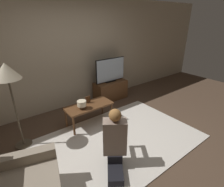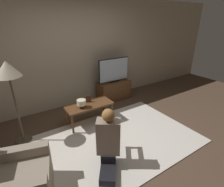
{
  "view_description": "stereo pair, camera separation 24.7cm",
  "coord_description": "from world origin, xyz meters",
  "px_view_note": "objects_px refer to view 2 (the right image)",
  "views": [
    {
      "loc": [
        -1.72,
        -2.04,
        2.11
      ],
      "look_at": [
        0.27,
        0.58,
        0.69
      ],
      "focal_mm": 28.0,
      "sensor_mm": 36.0,
      "label": 1
    },
    {
      "loc": [
        -1.52,
        -2.18,
        2.11
      ],
      "look_at": [
        0.27,
        0.58,
        0.69
      ],
      "focal_mm": 28.0,
      "sensor_mm": 36.0,
      "label": 2
    }
  ],
  "objects_px": {
    "person_kneeling": "(108,140)",
    "table_lamp": "(81,103)",
    "coffee_table": "(89,106)",
    "tv": "(114,70)",
    "floor_lamp": "(8,74)",
    "armchair": "(7,186)"
  },
  "relations": [
    {
      "from": "coffee_table",
      "to": "armchair",
      "type": "height_order",
      "value": "armchair"
    },
    {
      "from": "tv",
      "to": "table_lamp",
      "type": "distance_m",
      "value": 1.56
    },
    {
      "from": "coffee_table",
      "to": "person_kneeling",
      "type": "distance_m",
      "value": 1.29
    },
    {
      "from": "armchair",
      "to": "coffee_table",
      "type": "bearing_deg",
      "value": -39.88
    },
    {
      "from": "coffee_table",
      "to": "person_kneeling",
      "type": "height_order",
      "value": "person_kneeling"
    },
    {
      "from": "floor_lamp",
      "to": "table_lamp",
      "type": "bearing_deg",
      "value": -8.62
    },
    {
      "from": "tv",
      "to": "person_kneeling",
      "type": "distance_m",
      "value": 2.48
    },
    {
      "from": "tv",
      "to": "table_lamp",
      "type": "height_order",
      "value": "tv"
    },
    {
      "from": "coffee_table",
      "to": "person_kneeling",
      "type": "xyz_separation_m",
      "value": [
        -0.3,
        -1.25,
        0.08
      ]
    },
    {
      "from": "person_kneeling",
      "to": "coffee_table",
      "type": "bearing_deg",
      "value": -68.12
    },
    {
      "from": "tv",
      "to": "table_lamp",
      "type": "xyz_separation_m",
      "value": [
        -1.31,
        -0.8,
        -0.28
      ]
    },
    {
      "from": "coffee_table",
      "to": "table_lamp",
      "type": "distance_m",
      "value": 0.25
    },
    {
      "from": "person_kneeling",
      "to": "table_lamp",
      "type": "relative_size",
      "value": 5.43
    },
    {
      "from": "tv",
      "to": "coffee_table",
      "type": "distance_m",
      "value": 1.42
    },
    {
      "from": "armchair",
      "to": "person_kneeling",
      "type": "bearing_deg",
      "value": -80.38
    },
    {
      "from": "table_lamp",
      "to": "floor_lamp",
      "type": "bearing_deg",
      "value": 171.38
    },
    {
      "from": "tv",
      "to": "armchair",
      "type": "distance_m",
      "value": 3.36
    },
    {
      "from": "floor_lamp",
      "to": "armchair",
      "type": "xyz_separation_m",
      "value": [
        -0.31,
        -1.24,
        -1.0
      ]
    },
    {
      "from": "table_lamp",
      "to": "coffee_table",
      "type": "bearing_deg",
      "value": 15.08
    },
    {
      "from": "person_kneeling",
      "to": "table_lamp",
      "type": "bearing_deg",
      "value": -60.0
    },
    {
      "from": "coffee_table",
      "to": "floor_lamp",
      "type": "height_order",
      "value": "floor_lamp"
    },
    {
      "from": "table_lamp",
      "to": "person_kneeling",
      "type": "bearing_deg",
      "value": -95.35
    }
  ]
}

